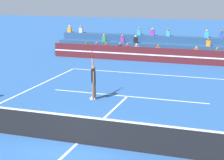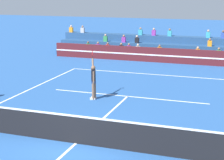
% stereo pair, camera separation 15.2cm
% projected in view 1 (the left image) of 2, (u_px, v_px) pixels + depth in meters
% --- Properties ---
extents(ground_plane, '(120.00, 120.00, 0.00)m').
position_uv_depth(ground_plane, '(77.00, 144.00, 13.33)').
color(ground_plane, '#285699').
extents(court_lines, '(11.10, 23.90, 0.01)m').
position_uv_depth(court_lines, '(77.00, 143.00, 13.33)').
color(court_lines, white).
rests_on(court_lines, ground).
extents(tennis_net, '(12.00, 0.10, 1.10)m').
position_uv_depth(tennis_net, '(77.00, 129.00, 13.20)').
color(tennis_net, '#2D6B38').
rests_on(tennis_net, ground).
extents(sponsor_banner_wall, '(18.00, 0.26, 1.10)m').
position_uv_depth(sponsor_banner_wall, '(164.00, 55.00, 28.09)').
color(sponsor_banner_wall, '#51191E').
rests_on(sponsor_banner_wall, ground).
extents(bleacher_stand, '(19.09, 2.85, 2.28)m').
position_uv_depth(bleacher_stand, '(170.00, 49.00, 30.39)').
color(bleacher_stand, navy).
rests_on(bleacher_stand, ground).
extents(tennis_player, '(0.57, 1.10, 2.41)m').
position_uv_depth(tennis_player, '(93.00, 80.00, 18.57)').
color(tennis_player, brown).
rests_on(tennis_player, ground).
extents(tennis_ball, '(0.07, 0.07, 0.07)m').
position_uv_depth(tennis_ball, '(90.00, 122.00, 15.38)').
color(tennis_ball, '#C6DB33').
rests_on(tennis_ball, ground).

